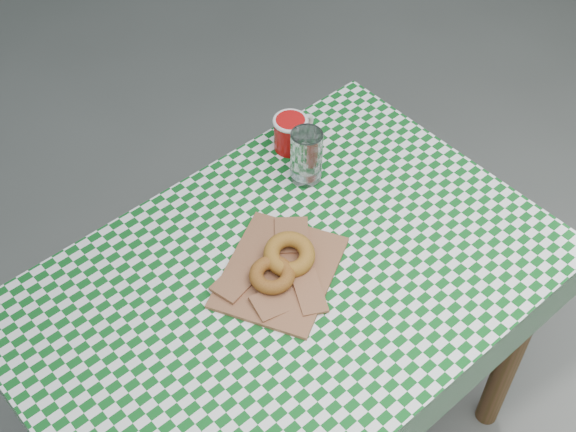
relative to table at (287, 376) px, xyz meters
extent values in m
plane|color=#595953|center=(-0.14, 0.19, -0.38)|extent=(60.00, 60.00, 0.00)
cube|color=brown|center=(0.00, 0.00, 0.00)|extent=(1.18, 0.87, 0.75)
cube|color=#0D5419|center=(0.00, 0.00, 0.38)|extent=(1.20, 0.89, 0.01)
cube|color=#9A6143|center=(0.00, 0.03, 0.39)|extent=(0.34, 0.33, 0.01)
torus|color=brown|center=(-0.03, 0.01, 0.41)|extent=(0.10, 0.10, 0.03)
torus|color=#985C1F|center=(0.03, 0.04, 0.41)|extent=(0.13, 0.13, 0.03)
cylinder|color=silver|center=(0.20, 0.23, 0.45)|extent=(0.10, 0.10, 0.13)
camera|label=1|loc=(-0.51, -0.79, 1.64)|focal=48.13mm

